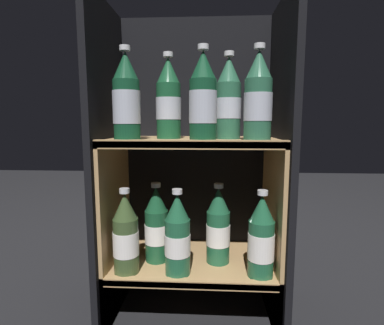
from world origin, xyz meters
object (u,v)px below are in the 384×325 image
bottle_upper_front_2 (258,99)px  bottle_lower_front_1 (178,237)px  bottle_lower_front_2 (261,239)px  bottle_lower_back_1 (218,228)px  bottle_upper_back_0 (168,101)px  bottle_upper_back_1 (228,101)px  bottle_upper_front_1 (203,100)px  bottle_lower_back_0 (157,226)px  bottle_upper_front_0 (126,100)px  bottle_lower_front_0 (126,236)px

bottle_upper_front_2 → bottle_lower_front_1: bottle_upper_front_2 is taller
bottle_upper_front_2 → bottle_lower_front_2: (0.02, 0.00, -0.40)m
bottle_upper_front_2 → bottle_lower_back_1: 0.42m
bottle_upper_back_0 → bottle_lower_front_1: bearing=-68.1°
bottle_lower_front_1 → bottle_lower_back_1: size_ratio=1.00×
bottle_upper_back_1 → bottle_upper_front_1: bearing=-131.6°
bottle_upper_front_1 → bottle_upper_back_0: bearing=141.7°
bottle_lower_front_2 → bottle_lower_back_0: bearing=165.2°
bottle_upper_back_0 → bottle_upper_front_0: bearing=-141.7°
bottle_upper_front_0 → bottle_lower_back_1: bearing=17.8°
bottle_lower_front_0 → bottle_upper_front_1: bearing=0.0°
bottle_upper_back_0 → bottle_lower_front_1: size_ratio=1.00×
bottle_lower_back_0 → bottle_lower_back_1: bearing=0.0°
bottle_upper_front_0 → bottle_lower_back_0: 0.41m
bottle_lower_front_1 → bottle_upper_back_0: bearing=111.9°
bottle_lower_front_0 → bottle_lower_back_0: bearing=47.6°
bottle_lower_front_2 → bottle_lower_front_1: bearing=180.0°
bottle_upper_front_0 → bottle_lower_front_1: (0.14, 0.00, -0.40)m
bottle_upper_front_2 → bottle_upper_back_0: same height
bottle_upper_front_1 → bottle_lower_front_2: bottle_upper_front_1 is taller
bottle_lower_back_1 → bottle_lower_front_1: bearing=-145.2°
bottle_upper_front_0 → bottle_lower_front_0: bottle_upper_front_0 is taller
bottle_lower_front_0 → bottle_lower_front_1: bearing=0.0°
bottle_upper_back_0 → bottle_lower_back_0: (-0.04, 0.00, -0.40)m
bottle_upper_front_0 → bottle_upper_front_2: size_ratio=1.00×
bottle_upper_front_2 → bottle_lower_front_2: 0.40m
bottle_lower_front_1 → bottle_lower_back_0: 0.12m
bottle_upper_front_2 → bottle_lower_front_2: size_ratio=1.00×
bottle_upper_front_1 → bottle_upper_back_0: (-0.11, 0.09, 0.00)m
bottle_upper_front_1 → bottle_lower_front_0: size_ratio=1.00×
bottle_upper_front_2 → bottle_upper_back_1: same height
bottle_lower_back_0 → bottle_upper_back_0: bearing=0.0°
bottle_upper_front_1 → bottle_lower_front_0: (-0.23, -0.00, -0.40)m
bottle_upper_back_0 → bottle_lower_front_1: 0.41m
bottle_upper_back_0 → bottle_lower_back_0: size_ratio=1.00×
bottle_upper_front_0 → bottle_upper_front_1: same height
bottle_lower_front_2 → bottle_lower_back_0: size_ratio=1.00×
bottle_upper_back_1 → bottle_lower_front_0: bearing=-164.4°
bottle_lower_front_2 → bottle_lower_front_0: bearing=-180.0°
bottle_upper_front_1 → bottle_lower_back_1: 0.41m
bottle_upper_back_1 → bottle_lower_front_2: 0.42m
bottle_lower_front_2 → bottle_lower_back_0: (-0.32, 0.09, 0.00)m
bottle_lower_front_1 → bottle_upper_front_0: bearing=180.0°
bottle_upper_front_2 → bottle_lower_front_1: (-0.23, 0.00, -0.40)m
bottle_upper_front_2 → bottle_lower_back_1: bottle_upper_front_2 is taller
bottle_upper_front_1 → bottle_upper_front_2: bearing=-0.0°
bottle_upper_back_1 → bottle_lower_back_1: size_ratio=1.00×
bottle_upper_back_1 → bottle_lower_front_1: size_ratio=1.00×
bottle_upper_front_0 → bottle_lower_front_0: bearing=-180.0°
bottle_lower_back_1 → bottle_upper_front_2: bearing=-39.9°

